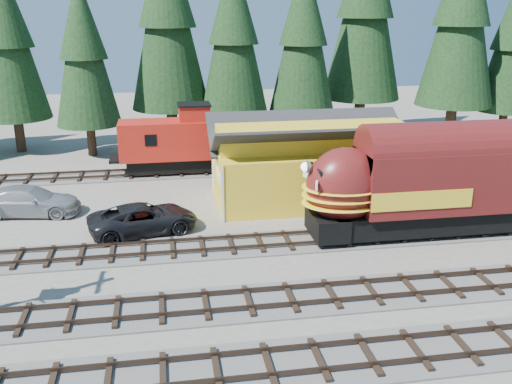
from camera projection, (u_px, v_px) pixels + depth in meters
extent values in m
plane|color=#6B665B|center=(368.00, 272.00, 26.70)|extent=(120.00, 120.00, 0.00)
cube|color=#38281E|center=(507.00, 219.00, 32.60)|extent=(68.00, 0.08, 0.16)
cube|color=#4C4947|center=(154.00, 174.00, 41.97)|extent=(32.00, 3.20, 0.08)
cube|color=#38281E|center=(153.00, 174.00, 41.23)|extent=(32.00, 0.08, 0.16)
cube|color=#38281E|center=(153.00, 168.00, 42.58)|extent=(32.00, 0.08, 0.16)
cube|color=gold|center=(312.00, 174.00, 36.00)|extent=(12.00, 6.00, 3.40)
cube|color=gold|center=(313.00, 137.00, 35.24)|extent=(11.88, 3.30, 1.44)
cube|color=white|center=(218.00, 176.00, 33.96)|extent=(0.06, 2.40, 0.60)
cone|color=black|center=(7.00, 38.00, 45.67)|extent=(5.70, 5.70, 12.97)
cone|color=black|center=(83.00, 50.00, 44.71)|extent=(5.17, 5.17, 11.78)
cone|color=black|center=(167.00, 17.00, 47.33)|extent=(6.66, 6.66, 15.18)
cone|color=black|center=(233.00, 35.00, 47.16)|extent=(5.81, 5.81, 13.22)
cone|color=black|center=(303.00, 36.00, 47.96)|extent=(5.71, 5.71, 13.01)
cone|color=black|center=(365.00, 8.00, 51.01)|extent=(7.10, 7.10, 16.18)
cone|color=black|center=(462.00, 16.00, 48.62)|extent=(6.71, 6.71, 15.28)
cube|color=black|center=(466.00, 215.00, 31.25)|extent=(15.38, 2.75, 1.19)
cube|color=#5C1615|center=(485.00, 176.00, 30.69)|extent=(14.03, 3.24, 3.24)
ellipsoid|color=#5C1615|center=(345.00, 185.00, 29.49)|extent=(4.10, 3.17, 3.99)
sphere|color=white|center=(305.00, 167.00, 28.82)|extent=(0.47, 0.47, 0.47)
cube|color=black|center=(184.00, 163.00, 42.09)|extent=(8.17, 2.11, 0.91)
cube|color=#B31D13|center=(183.00, 139.00, 41.52)|extent=(9.08, 2.63, 2.72)
cube|color=#B31D13|center=(194.00, 112.00, 41.06)|extent=(2.18, 2.00, 1.09)
imported|color=black|center=(143.00, 219.00, 31.04)|extent=(6.38, 4.15, 1.63)
imported|color=#989A9F|center=(30.00, 201.00, 33.74)|extent=(6.14, 3.15, 1.70)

